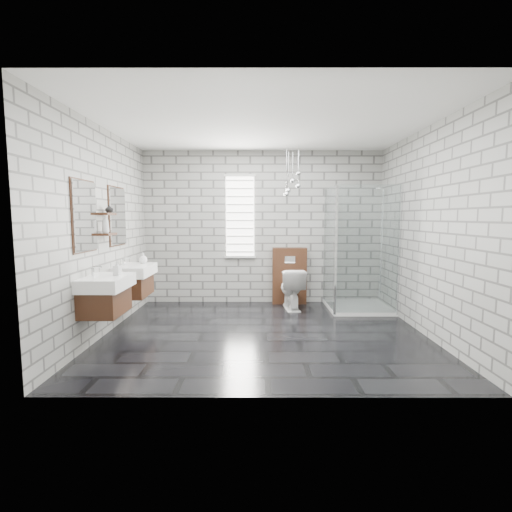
{
  "coord_description": "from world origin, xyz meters",
  "views": [
    {
      "loc": [
        -0.1,
        -4.83,
        1.54
      ],
      "look_at": [
        -0.11,
        0.35,
        0.99
      ],
      "focal_mm": 26.0,
      "sensor_mm": 36.0,
      "label": 1
    }
  ],
  "objects_px": {
    "vanity_left": "(103,284)",
    "vanity_right": "(132,272)",
    "cistern_panel": "(289,276)",
    "shower_enclosure": "(354,280)",
    "toilet": "(291,289)"
  },
  "relations": [
    {
      "from": "vanity_left",
      "to": "vanity_right",
      "type": "relative_size",
      "value": 1.0
    },
    {
      "from": "vanity_left",
      "to": "vanity_right",
      "type": "height_order",
      "value": "same"
    },
    {
      "from": "vanity_right",
      "to": "toilet",
      "type": "relative_size",
      "value": 2.28
    },
    {
      "from": "vanity_left",
      "to": "shower_enclosure",
      "type": "relative_size",
      "value": 0.77
    },
    {
      "from": "vanity_right",
      "to": "shower_enclosure",
      "type": "xyz_separation_m",
      "value": [
        3.41,
        0.72,
        -0.25
      ]
    },
    {
      "from": "vanity_left",
      "to": "shower_enclosure",
      "type": "xyz_separation_m",
      "value": [
        3.41,
        1.73,
        -0.25
      ]
    },
    {
      "from": "vanity_right",
      "to": "toilet",
      "type": "distance_m",
      "value": 2.56
    },
    {
      "from": "shower_enclosure",
      "to": "toilet",
      "type": "relative_size",
      "value": 2.95
    },
    {
      "from": "vanity_right",
      "to": "shower_enclosure",
      "type": "distance_m",
      "value": 3.49
    },
    {
      "from": "cistern_panel",
      "to": "shower_enclosure",
      "type": "distance_m",
      "value": 1.15
    },
    {
      "from": "toilet",
      "to": "cistern_panel",
      "type": "bearing_deg",
      "value": -95.55
    },
    {
      "from": "vanity_right",
      "to": "vanity_left",
      "type": "bearing_deg",
      "value": -90.0
    },
    {
      "from": "vanity_left",
      "to": "shower_enclosure",
      "type": "height_order",
      "value": "shower_enclosure"
    },
    {
      "from": "cistern_panel",
      "to": "toilet",
      "type": "xyz_separation_m",
      "value": [
        0.0,
        -0.39,
        -0.16
      ]
    },
    {
      "from": "vanity_left",
      "to": "vanity_right",
      "type": "distance_m",
      "value": 1.01
    }
  ]
}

